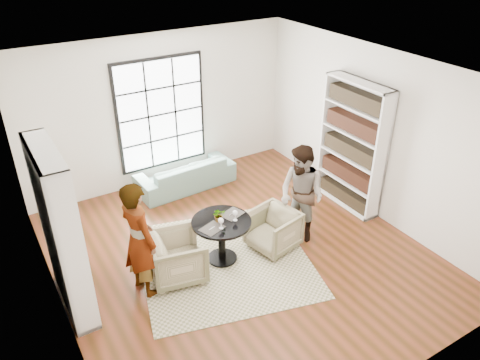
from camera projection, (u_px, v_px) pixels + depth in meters
ground at (240, 254)px, 7.64m from camera, size 6.00×6.00×0.00m
room_shell at (222, 173)px, 7.43m from camera, size 6.00×6.01×6.00m
rug at (225, 260)px, 7.49m from camera, size 3.18×3.18×0.01m
pedestal_table at (222, 232)px, 7.26m from camera, size 0.93×0.93×0.74m
sofa at (185, 174)px, 9.41m from camera, size 2.02×0.88×0.58m
armchair_left at (178, 257)px, 6.99m from camera, size 0.95×0.93×0.73m
armchair_right at (273, 230)px, 7.65m from camera, size 0.88×0.86×0.67m
person_left at (139, 240)px, 6.48m from camera, size 0.57×0.73×1.80m
person_right at (301, 194)px, 7.65m from camera, size 0.80×0.94×1.68m
placemat_left at (212, 228)px, 6.98m from camera, size 0.41×0.36×0.01m
placemat_right at (232, 214)px, 7.32m from camera, size 0.41×0.36×0.01m
cutlery_left at (212, 228)px, 6.98m from camera, size 0.20×0.25×0.01m
cutlery_right at (232, 214)px, 7.32m from camera, size 0.20×0.25×0.01m
wine_glass_left at (221, 221)px, 6.93m from camera, size 0.08×0.08×0.18m
wine_glass_right at (235, 213)px, 7.12m from camera, size 0.08×0.08×0.18m
flower_centerpiece at (219, 215)px, 7.11m from camera, size 0.23×0.22×0.22m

